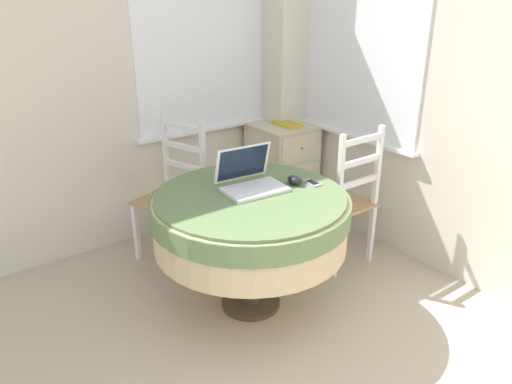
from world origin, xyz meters
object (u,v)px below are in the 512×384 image
(round_dining_table, at_px, (250,217))
(cell_phone, at_px, (312,183))
(corner_cabinet, at_px, (282,168))
(book_on_cabinet, at_px, (287,124))
(dining_chair_near_back_window, at_px, (174,195))
(laptop, at_px, (251,180))
(computer_mouse, at_px, (295,180))
(dining_chair_near_right_window, at_px, (343,202))

(round_dining_table, xyz_separation_m, cell_phone, (0.40, -0.08, 0.15))
(corner_cabinet, bearing_deg, book_on_cabinet, -97.25)
(round_dining_table, distance_m, dining_chair_near_back_window, 0.84)
(laptop, bearing_deg, cell_phone, -26.15)
(computer_mouse, relative_size, dining_chair_near_right_window, 0.11)
(round_dining_table, height_order, computer_mouse, computer_mouse)
(computer_mouse, bearing_deg, cell_phone, -30.07)
(computer_mouse, bearing_deg, round_dining_table, 174.84)
(round_dining_table, xyz_separation_m, corner_cabinet, (1.02, 0.97, -0.21))
(computer_mouse, bearing_deg, book_on_cabinet, 52.65)
(dining_chair_near_right_window, bearing_deg, computer_mouse, -170.95)
(cell_phone, distance_m, corner_cabinet, 1.27)
(round_dining_table, xyz_separation_m, dining_chair_near_back_window, (-0.07, 0.83, -0.13))
(laptop, bearing_deg, book_on_cabinet, 40.77)
(laptop, relative_size, book_on_cabinet, 1.52)
(dining_chair_near_back_window, xyz_separation_m, book_on_cabinet, (1.08, 0.07, 0.32))
(dining_chair_near_right_window, xyz_separation_m, book_on_cabinet, (0.19, 0.84, 0.32))
(book_on_cabinet, bearing_deg, computer_mouse, -127.35)
(round_dining_table, relative_size, computer_mouse, 10.84)
(cell_phone, distance_m, book_on_cabinet, 1.16)
(laptop, distance_m, computer_mouse, 0.27)
(cell_phone, bearing_deg, round_dining_table, 168.38)
(dining_chair_near_right_window, xyz_separation_m, corner_cabinet, (0.20, 0.91, -0.07))
(round_dining_table, distance_m, corner_cabinet, 1.42)
(round_dining_table, xyz_separation_m, book_on_cabinet, (1.01, 0.90, 0.19))
(computer_mouse, height_order, dining_chair_near_back_window, dining_chair_near_back_window)
(cell_phone, height_order, dining_chair_near_right_window, dining_chair_near_right_window)
(computer_mouse, height_order, dining_chair_near_right_window, dining_chair_near_right_window)
(dining_chair_near_right_window, bearing_deg, round_dining_table, -176.18)
(cell_phone, bearing_deg, computer_mouse, 149.93)
(computer_mouse, relative_size, cell_phone, 0.92)
(dining_chair_near_right_window, height_order, corner_cabinet, dining_chair_near_right_window)
(laptop, bearing_deg, corner_cabinet, 42.79)
(computer_mouse, bearing_deg, dining_chair_near_back_window, 113.29)
(dining_chair_near_back_window, distance_m, dining_chair_near_right_window, 1.17)
(dining_chair_near_right_window, distance_m, corner_cabinet, 0.94)
(cell_phone, xyz_separation_m, dining_chair_near_right_window, (0.42, 0.14, -0.28))
(laptop, relative_size, dining_chair_near_right_window, 0.38)
(dining_chair_near_right_window, bearing_deg, dining_chair_near_back_window, 138.71)
(laptop, relative_size, corner_cabinet, 0.48)
(computer_mouse, relative_size, corner_cabinet, 0.14)
(book_on_cabinet, bearing_deg, laptop, -139.23)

